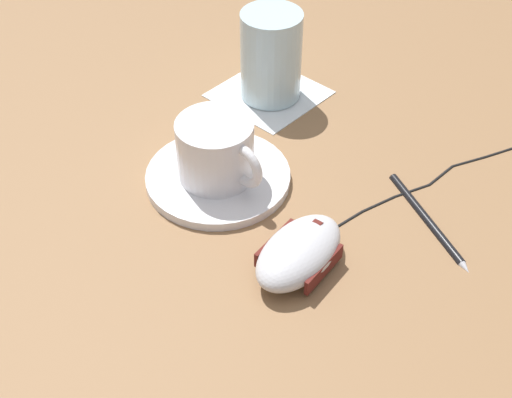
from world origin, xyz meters
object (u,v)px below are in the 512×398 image
at_px(computer_mouse, 299,252).
at_px(drinking_glass, 271,56).
at_px(coffee_cup, 215,149).
at_px(pen, 428,218).
at_px(saucer, 219,178).

relative_size(computer_mouse, drinking_glass, 1.14).
bearing_deg(coffee_cup, pen, -133.63).
bearing_deg(pen, coffee_cup, 46.37).
xyz_separation_m(coffee_cup, drinking_glass, (0.11, -0.13, 0.01)).
xyz_separation_m(computer_mouse, pen, (-0.01, -0.15, -0.01)).
xyz_separation_m(saucer, drinking_glass, (0.12, -0.13, 0.05)).
bearing_deg(coffee_cup, saucer, -159.18).
xyz_separation_m(coffee_cup, pen, (-0.15, -0.16, -0.04)).
relative_size(coffee_cup, computer_mouse, 0.88).
distance_m(coffee_cup, drinking_glass, 0.17).
bearing_deg(saucer, drinking_glass, -47.20).
height_order(saucer, coffee_cup, coffee_cup).
relative_size(saucer, coffee_cup, 1.42).
height_order(saucer, computer_mouse, computer_mouse).
bearing_deg(pen, drinking_glass, 7.61).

